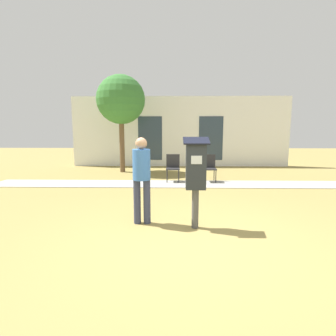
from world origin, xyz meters
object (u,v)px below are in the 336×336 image
Objects in this scene: outdoor_chair_middle at (209,166)px; parking_meter at (196,171)px; outdoor_chair_left at (173,166)px; person_standing at (142,174)px.

parking_meter is at bearing -81.96° from outdoor_chair_middle.
parking_meter is at bearing -98.17° from outdoor_chair_left.
person_standing is 1.76× the size of outdoor_chair_left.
person_standing is (-0.96, 0.20, -0.09)m from parking_meter.
parking_meter is 4.16m from outdoor_chair_left.
parking_meter reaches higher than person_standing.
outdoor_chair_middle is at bearing 39.94° from person_standing.
outdoor_chair_left is (0.55, 3.91, -0.40)m from person_standing.
parking_meter is at bearing -38.06° from person_standing.
outdoor_chair_left is 1.19m from outdoor_chair_middle.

